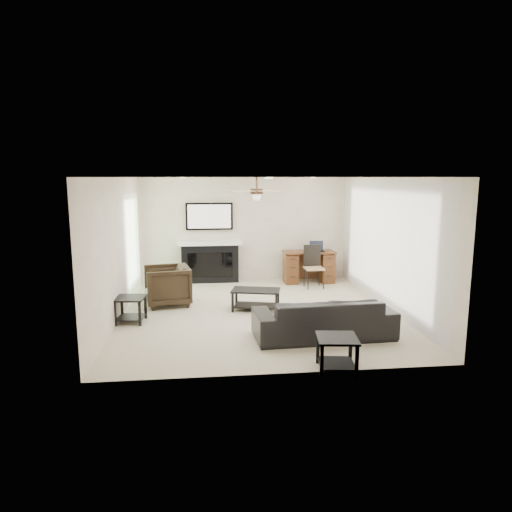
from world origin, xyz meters
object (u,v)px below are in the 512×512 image
object	(u,v)px
armchair	(167,286)
coffee_table	(256,300)
sofa	(324,317)
fireplace_unit	(210,243)
desk	(309,267)

from	to	relation	value
armchair	coffee_table	bearing A→B (deg)	61.13
sofa	fireplace_unit	world-z (taller)	fireplace_unit
armchair	coffee_table	size ratio (longest dim) A/B	0.96
sofa	fireplace_unit	bearing A→B (deg)	-69.94
sofa	fireplace_unit	distance (m)	4.45
armchair	sofa	bearing A→B (deg)	39.47
armchair	fireplace_unit	distance (m)	2.16
fireplace_unit	armchair	bearing A→B (deg)	-114.56
armchair	desk	world-z (taller)	armchair
fireplace_unit	desk	size ratio (longest dim) A/B	1.57
armchair	coffee_table	distance (m)	1.80
armchair	desk	bearing A→B (deg)	105.83
fireplace_unit	desk	xyz separation A→B (m)	(2.35, -0.28, -0.57)
sofa	fireplace_unit	size ratio (longest dim) A/B	1.14
coffee_table	fireplace_unit	xyz separation A→B (m)	(-0.83, 2.45, 0.75)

